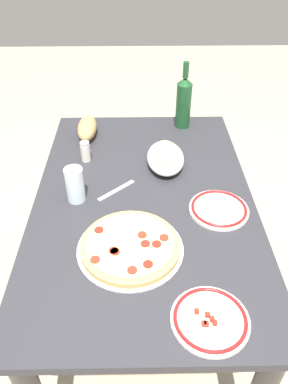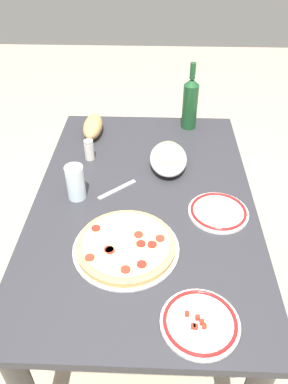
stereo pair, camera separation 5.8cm
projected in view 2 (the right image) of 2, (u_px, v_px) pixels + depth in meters
name	position (u px, v px, depth m)	size (l,w,h in m)	color
ground_plane	(144.00, 314.00, 1.86)	(8.00, 8.00, 0.00)	tan
dining_table	(144.00, 224.00, 1.47)	(1.26, 0.80, 0.74)	#2D2D33
pepperoni_pizza	(126.00, 246.00, 1.19)	(0.34, 0.34, 0.03)	#B7B7BC
baked_pasta_dish	(168.00, 157.00, 1.53)	(0.24, 0.15, 0.08)	white
wine_bottle	(190.00, 102.00, 1.73)	(0.07, 0.07, 0.31)	#194723
water_glass	(75.00, 183.00, 1.35)	(0.07, 0.07, 0.13)	silver
side_plate_near	(218.00, 212.00, 1.32)	(0.21, 0.21, 0.02)	white
side_plate_far	(200.00, 322.00, 0.99)	(0.21, 0.21, 0.02)	white
bread_loaf	(93.00, 127.00, 1.73)	(0.20, 0.08, 0.08)	tan
spice_shaker	(89.00, 150.00, 1.57)	(0.04, 0.04, 0.09)	silver
fork_left	(117.00, 189.00, 1.43)	(0.17, 0.02, 0.01)	#B7B7BC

